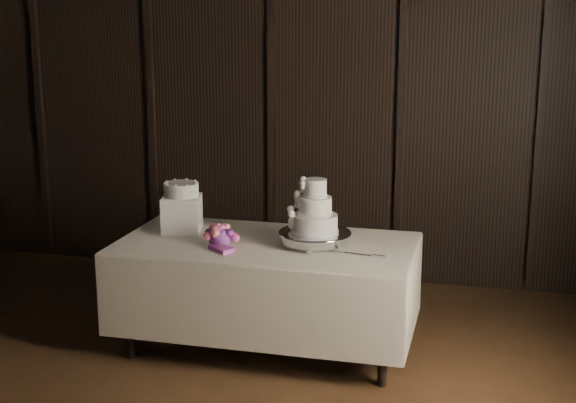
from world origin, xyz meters
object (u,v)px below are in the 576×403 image
at_px(display_table, 267,291).
at_px(cake_stand, 315,239).
at_px(wedding_cake, 311,212).
at_px(small_cake, 181,190).
at_px(box_pedestal, 182,214).
at_px(bouquet, 220,237).

distance_m(display_table, cake_stand, 0.51).
height_order(display_table, wedding_cake, wedding_cake).
relative_size(wedding_cake, small_cake, 1.48).
height_order(cake_stand, box_pedestal, box_pedestal).
bearing_deg(display_table, bouquet, -152.16).
distance_m(wedding_cake, bouquet, 0.62).
height_order(display_table, cake_stand, cake_stand).
bearing_deg(box_pedestal, cake_stand, -7.83).
height_order(box_pedestal, small_cake, small_cake).
xyz_separation_m(cake_stand, box_pedestal, (-0.98, 0.14, 0.08)).
distance_m(display_table, small_cake, 0.93).
bearing_deg(bouquet, wedding_cake, 13.05).
bearing_deg(display_table, cake_stand, 1.97).
distance_m(cake_stand, wedding_cake, 0.19).
relative_size(box_pedestal, small_cake, 1.07).
distance_m(display_table, bouquet, 0.51).
bearing_deg(bouquet, box_pedestal, 142.71).
distance_m(bouquet, small_cake, 0.53).
xyz_separation_m(wedding_cake, bouquet, (-0.58, -0.13, -0.17)).
distance_m(display_table, box_pedestal, 0.81).
bearing_deg(bouquet, display_table, 27.17).
relative_size(display_table, bouquet, 5.23).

